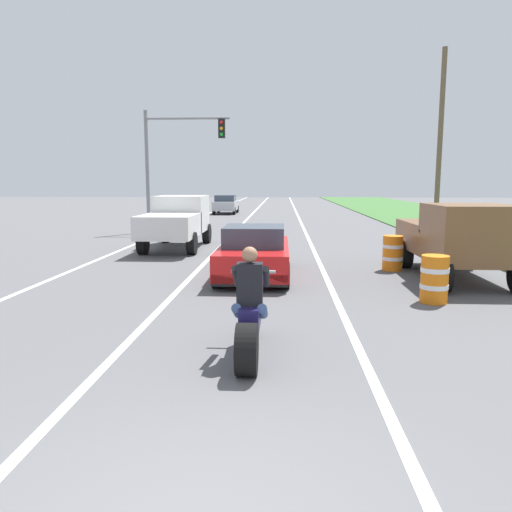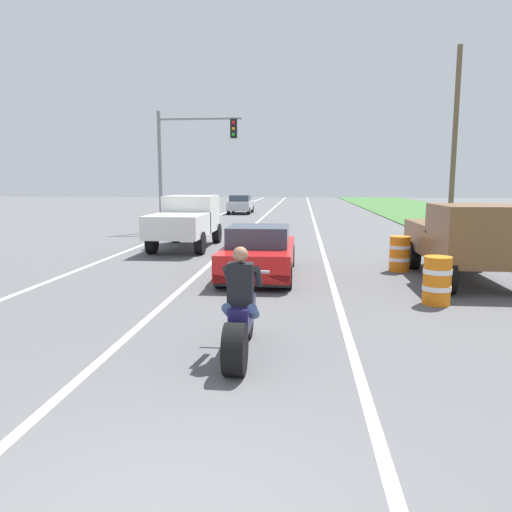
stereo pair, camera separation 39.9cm
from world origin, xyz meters
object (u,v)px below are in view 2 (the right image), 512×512
object	(u,v)px
pickup_truck_right_shoulder_brown	(464,238)
construction_barrel_nearest	(437,280)
construction_barrel_mid	(400,254)
distant_car_far_ahead	(241,204)
motorcycle_with_rider	(241,318)
sports_car_red	(259,253)
pickup_truck_left_lane_white	(186,219)
traffic_light_mast_near	(185,153)

from	to	relation	value
pickup_truck_right_shoulder_brown	construction_barrel_nearest	distance (m)	3.05
construction_barrel_mid	distant_car_far_ahead	distance (m)	26.51
motorcycle_with_rider	distant_car_far_ahead	world-z (taller)	motorcycle_with_rider
sports_car_red	motorcycle_with_rider	bearing A→B (deg)	-87.33
sports_car_red	pickup_truck_left_lane_white	xyz separation A→B (m)	(-3.27, 5.40, 0.48)
construction_barrel_mid	distant_car_far_ahead	xyz separation A→B (m)	(-7.75, 25.35, 0.27)
motorcycle_with_rider	sports_car_red	bearing A→B (deg)	92.67
pickup_truck_left_lane_white	construction_barrel_nearest	bearing A→B (deg)	-48.36
motorcycle_with_rider	traffic_light_mast_near	bearing A→B (deg)	105.96
traffic_light_mast_near	distant_car_far_ahead	bearing A→B (deg)	86.67
pickup_truck_right_shoulder_brown	motorcycle_with_rider	bearing A→B (deg)	-128.87
sports_car_red	pickup_truck_right_shoulder_brown	bearing A→B (deg)	-0.32
construction_barrel_mid	sports_car_red	bearing A→B (deg)	-164.40
motorcycle_with_rider	pickup_truck_left_lane_white	size ratio (longest dim) A/B	0.46
motorcycle_with_rider	pickup_truck_right_shoulder_brown	distance (m)	7.95
construction_barrel_mid	distant_car_far_ahead	bearing A→B (deg)	107.00
traffic_light_mast_near	construction_barrel_nearest	size ratio (longest dim) A/B	6.00
sports_car_red	distant_car_far_ahead	bearing A→B (deg)	98.28
sports_car_red	construction_barrel_nearest	distance (m)	4.77
construction_barrel_nearest	construction_barrel_mid	xyz separation A→B (m)	(-0.03, 3.79, 0.00)
construction_barrel_nearest	traffic_light_mast_near	bearing A→B (deg)	121.63
pickup_truck_right_shoulder_brown	distant_car_far_ahead	xyz separation A→B (m)	(-9.11, 26.47, -0.33)
construction_barrel_nearest	construction_barrel_mid	bearing A→B (deg)	90.40
pickup_truck_right_shoulder_brown	distant_car_far_ahead	bearing A→B (deg)	109.00
motorcycle_with_rider	traffic_light_mast_near	size ratio (longest dim) A/B	0.37
traffic_light_mast_near	construction_barrel_nearest	world-z (taller)	traffic_light_mast_near
pickup_truck_right_shoulder_brown	traffic_light_mast_near	world-z (taller)	traffic_light_mast_near
pickup_truck_right_shoulder_brown	construction_barrel_nearest	world-z (taller)	pickup_truck_right_shoulder_brown
sports_car_red	distant_car_far_ahead	distance (m)	26.72
distant_car_far_ahead	construction_barrel_mid	bearing A→B (deg)	-73.00
construction_barrel_nearest	distant_car_far_ahead	bearing A→B (deg)	104.94
pickup_truck_right_shoulder_brown	construction_barrel_mid	xyz separation A→B (m)	(-1.36, 1.12, -0.60)
construction_barrel_nearest	motorcycle_with_rider	bearing A→B (deg)	-136.12
pickup_truck_right_shoulder_brown	construction_barrel_mid	size ratio (longest dim) A/B	4.80
distant_car_far_ahead	pickup_truck_right_shoulder_brown	bearing A→B (deg)	-71.00
sports_car_red	construction_barrel_mid	xyz separation A→B (m)	(3.90, 1.09, -0.13)
sports_car_red	pickup_truck_left_lane_white	distance (m)	6.33
sports_car_red	pickup_truck_left_lane_white	size ratio (longest dim) A/B	0.90
motorcycle_with_rider	pickup_truck_left_lane_white	world-z (taller)	pickup_truck_left_lane_white
pickup_truck_left_lane_white	construction_barrel_mid	distance (m)	8.39
pickup_truck_left_lane_white	pickup_truck_right_shoulder_brown	size ratio (longest dim) A/B	1.00
motorcycle_with_rider	distant_car_far_ahead	size ratio (longest dim) A/B	0.55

